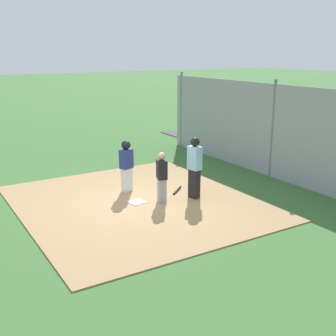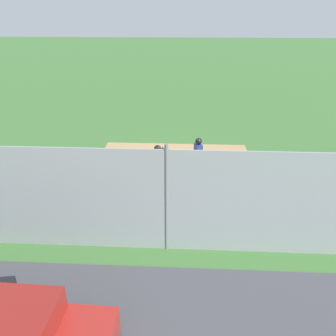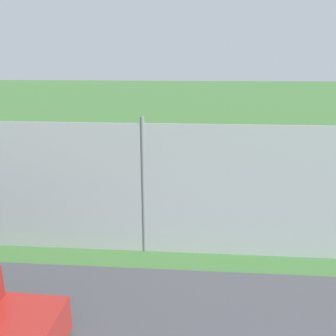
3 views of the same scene
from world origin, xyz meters
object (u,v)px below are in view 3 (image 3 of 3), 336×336
at_px(umpire, 143,169).
at_px(catcher, 153,168).
at_px(baseball_bat, 166,195).
at_px(runner, 191,161).
at_px(home_plate, 164,181).

bearing_deg(umpire, catcher, -22.96).
relative_size(catcher, baseball_bat, 1.93).
height_order(catcher, runner, runner).
relative_size(home_plate, runner, 0.27).
xyz_separation_m(catcher, runner, (1.38, 0.45, 0.17)).
xyz_separation_m(home_plate, runner, (1.05, -0.21, 0.91)).
bearing_deg(umpire, baseball_bat, -93.64).
bearing_deg(umpire, runner, -59.05).
bearing_deg(catcher, baseball_bat, -129.37).
bearing_deg(runner, catcher, -2.72).
xyz_separation_m(umpire, runner, (1.58, 1.44, -0.06)).
distance_m(home_plate, umpire, 1.98).
xyz_separation_m(catcher, baseball_bat, (0.56, -0.89, -0.72)).
xyz_separation_m(home_plate, umpire, (-0.53, -1.65, 0.97)).
relative_size(home_plate, baseball_bat, 0.58).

